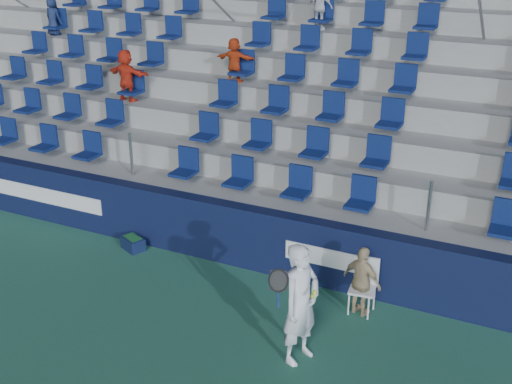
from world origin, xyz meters
TOP-DOWN VIEW (x-y plane):
  - ground at (0.00, 0.00)m, footprint 70.00×70.00m
  - sponsor_wall at (0.00, 3.15)m, footprint 24.00×0.32m
  - grandstand at (-0.00, 8.24)m, footprint 24.00×8.17m
  - tennis_player at (1.79, 0.97)m, footprint 0.72×0.79m
  - line_judge_chair at (2.26, 2.65)m, footprint 0.46×0.47m
  - line_judge at (2.26, 2.50)m, footprint 0.77×0.52m
  - ball_bin at (-2.48, 2.75)m, footprint 0.56×0.47m

SIDE VIEW (x-z plane):
  - ground at x=0.00m, z-range 0.00..0.00m
  - ball_bin at x=-2.48m, z-range 0.01..0.28m
  - line_judge_chair at x=2.26m, z-range 0.07..1.01m
  - sponsor_wall at x=0.00m, z-range 0.00..1.20m
  - line_judge at x=2.26m, z-range 0.00..1.22m
  - tennis_player at x=1.79m, z-range 0.00..1.87m
  - grandstand at x=0.00m, z-range -1.18..5.45m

